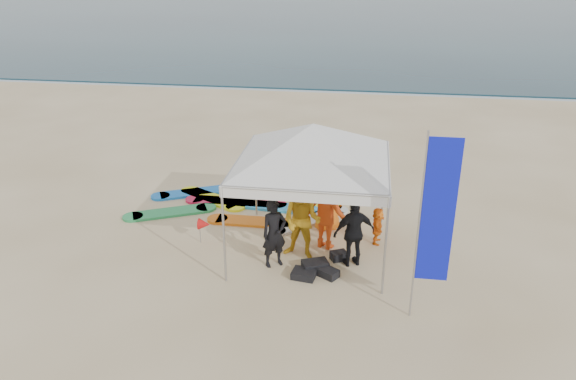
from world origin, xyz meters
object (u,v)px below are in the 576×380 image
Objects in this scene: person_yellow at (302,221)px; person_seated at (377,226)px; person_orange_b at (327,198)px; marker_pennant at (204,224)px; person_black_a at (274,233)px; feather_flag at (436,214)px; surfboard_spread at (243,206)px; person_orange_a at (327,210)px; canopy_tent at (313,124)px; person_black_b at (354,232)px.

person_seated is at bearing 41.97° from person_yellow.
marker_pennant is (-2.85, -1.16, -0.38)m from person_orange_b.
marker_pennant is at bearing 122.71° from person_black_a.
person_yellow is at bearing 143.84° from feather_flag.
person_black_a is at bearing 39.40° from person_orange_b.
feather_flag is at bearing -43.71° from surfboard_spread.
surfboard_spread is (-3.64, 1.50, -0.43)m from person_seated.
person_orange_a is at bearing 4.86° from marker_pennant.
feather_flag is at bearing -43.46° from canopy_tent.
person_yellow is at bearing -51.68° from surfboard_spread.
person_yellow is 0.40× the size of canopy_tent.
person_black_a is at bearing -14.27° from person_black_b.
person_orange_b is at bearing 75.72° from canopy_tent.
person_seated is at bearing -22.32° from surfboard_spread.
person_black_b is 1.76× the size of person_seated.
canopy_tent reaches higher than person_black_a.
person_orange_b is at bearing 27.53° from person_black_a.
person_black_a is 3.82m from feather_flag.
person_orange_b is at bearing -21.77° from surfboard_spread.
marker_pennant is at bearing 102.67° from person_seated.
person_orange_a is 2.96m from marker_pennant.
person_yellow reaches higher than person_seated.
canopy_tent reaches higher than marker_pennant.
feather_flag reaches higher than person_seated.
canopy_tent is (-0.34, -0.17, 2.12)m from person_orange_a.
person_black_a is 0.83× the size of person_orange_a.
person_black_a reaches higher than marker_pennant.
person_yellow is at bearing 3.29° from person_black_a.
surfboard_spread is (-2.11, 2.03, -3.05)m from canopy_tent.
surfboard_spread is at bearing 77.48° from marker_pennant.
feather_flag is (2.65, -1.94, 1.29)m from person_yellow.
surfboard_spread is at bearing -63.10° from person_black_b.
person_black_a is at bearing -22.63° from marker_pennant.
person_yellow reaches higher than person_black_b.
marker_pennant is at bearing -31.00° from person_black_b.
person_black_a is 0.42× the size of feather_flag.
surfboard_spread is at bearing 80.74° from person_black_a.
person_orange_b reaches higher than marker_pennant.
person_black_b is 1.81m from person_orange_b.
person_yellow is 0.33× the size of surfboard_spread.
person_orange_b is 2.73× the size of marker_pennant.
person_orange_a reaches higher than surfboard_spread.
person_black_b is 2.55m from canopy_tent.
feather_flag is 5.79m from marker_pennant.
person_orange_b is at bearing 70.79° from person_seated.
person_black_a is 0.34× the size of canopy_tent.
person_black_a is 0.85× the size of person_yellow.
surfboard_spread is at bearing 136.29° from feather_flag.
person_black_a is 2.18m from person_orange_b.
person_orange_a is 3.01× the size of marker_pennant.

